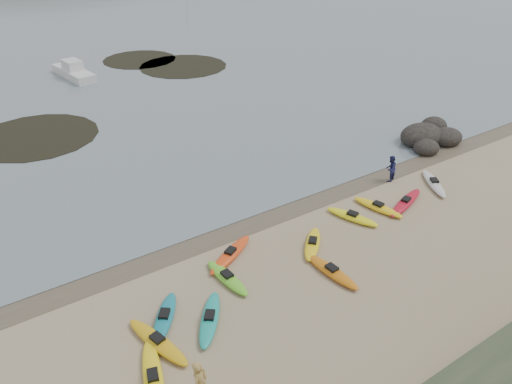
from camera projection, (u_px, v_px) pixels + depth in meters
ground at (256, 215)px, 27.57m from camera, size 600.00×600.00×0.00m
wet_sand at (259, 218)px, 27.35m from camera, size 60.00×60.00×0.00m
kayaks at (295, 259)px, 23.90m from camera, size 22.27×7.86×0.34m
person_west at (200, 384)px, 16.74m from camera, size 0.84×0.78×1.92m
person_east at (391, 169)px, 30.64m from camera, size 0.99×0.89×1.68m
rock_cluster at (429, 139)px, 36.04m from camera, size 5.16×3.77×1.68m
kelp_mats at (129, 83)px, 47.88m from camera, size 26.57×24.20×0.04m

